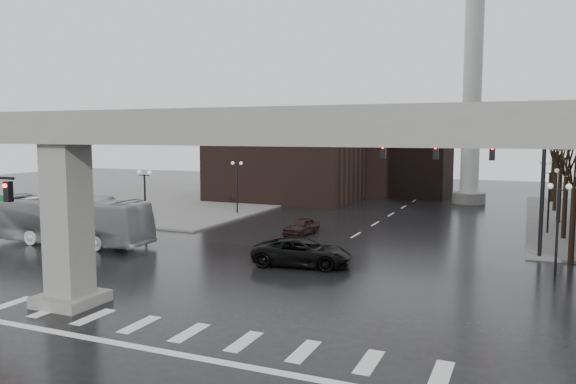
# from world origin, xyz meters

# --- Properties ---
(ground) EXTENTS (160.00, 160.00, 0.00)m
(ground) POSITION_xyz_m (0.00, 0.00, 0.00)
(ground) COLOR black
(ground) RESTS_ON ground
(sidewalk_nw) EXTENTS (28.00, 36.00, 0.15)m
(sidewalk_nw) POSITION_xyz_m (-26.00, 36.00, 0.07)
(sidewalk_nw) COLOR slate
(sidewalk_nw) RESTS_ON ground
(elevated_guideway) EXTENTS (48.00, 2.60, 8.70)m
(elevated_guideway) POSITION_xyz_m (1.26, 0.00, 6.88)
(elevated_guideway) COLOR gray
(elevated_guideway) RESTS_ON ground
(building_far_left) EXTENTS (16.00, 14.00, 10.00)m
(building_far_left) POSITION_xyz_m (-14.00, 42.00, 5.00)
(building_far_left) COLOR black
(building_far_left) RESTS_ON ground
(building_far_mid) EXTENTS (10.00, 10.00, 8.00)m
(building_far_mid) POSITION_xyz_m (-2.00, 52.00, 4.00)
(building_far_mid) COLOR black
(building_far_mid) RESTS_ON ground
(smokestack) EXTENTS (3.60, 3.60, 30.00)m
(smokestack) POSITION_xyz_m (6.00, 46.00, 13.35)
(smokestack) COLOR silver
(smokestack) RESTS_ON ground
(signal_mast_arm) EXTENTS (12.12, 0.43, 8.00)m
(signal_mast_arm) POSITION_xyz_m (8.99, 18.80, 5.83)
(signal_mast_arm) COLOR black
(signal_mast_arm) RESTS_ON ground
(lamp_right_0) EXTENTS (1.22, 0.32, 5.11)m
(lamp_right_0) POSITION_xyz_m (13.50, 14.00, 3.47)
(lamp_right_0) COLOR black
(lamp_right_0) RESTS_ON ground
(lamp_right_1) EXTENTS (1.22, 0.32, 5.11)m
(lamp_right_1) POSITION_xyz_m (13.50, 28.00, 3.47)
(lamp_right_1) COLOR black
(lamp_right_1) RESTS_ON ground
(lamp_right_2) EXTENTS (1.22, 0.32, 5.11)m
(lamp_right_2) POSITION_xyz_m (13.50, 42.00, 3.47)
(lamp_right_2) COLOR black
(lamp_right_2) RESTS_ON ground
(lamp_left_0) EXTENTS (1.22, 0.32, 5.11)m
(lamp_left_0) POSITION_xyz_m (-13.50, 14.00, 3.47)
(lamp_left_0) COLOR black
(lamp_left_0) RESTS_ON ground
(lamp_left_1) EXTENTS (1.22, 0.32, 5.11)m
(lamp_left_1) POSITION_xyz_m (-13.50, 28.00, 3.47)
(lamp_left_1) COLOR black
(lamp_left_1) RESTS_ON ground
(lamp_left_2) EXTENTS (1.22, 0.32, 5.11)m
(lamp_left_2) POSITION_xyz_m (-13.50, 42.00, 3.47)
(lamp_left_2) COLOR black
(lamp_left_2) RESTS_ON ground
(tree_right_0) EXTENTS (1.09, 1.58, 7.50)m
(tree_right_0) POSITION_xyz_m (14.53, 18.02, 2.79)
(tree_right_0) COLOR black
(tree_right_0) RESTS_ON ground
(tree_right_1) EXTENTS (1.09, 1.61, 7.67)m
(tree_right_1) POSITION_xyz_m (14.53, 26.02, 2.85)
(tree_right_1) COLOR black
(tree_right_1) RESTS_ON ground
(tree_right_2) EXTENTS (1.10, 1.63, 7.85)m
(tree_right_2) POSITION_xyz_m (14.53, 34.02, 2.91)
(tree_right_2) COLOR black
(tree_right_2) RESTS_ON ground
(tree_right_3) EXTENTS (1.11, 1.66, 8.02)m
(tree_right_3) POSITION_xyz_m (14.53, 42.02, 2.98)
(tree_right_3) COLOR black
(tree_right_3) RESTS_ON ground
(tree_right_4) EXTENTS (1.12, 1.69, 8.19)m
(tree_right_4) POSITION_xyz_m (14.53, 50.02, 3.04)
(tree_right_4) COLOR black
(tree_right_4) RESTS_ON ground
(pickup_truck) EXTENTS (6.16, 3.50, 1.62)m
(pickup_truck) POSITION_xyz_m (-0.10, 11.11, 0.81)
(pickup_truck) COLOR black
(pickup_truck) RESTS_ON ground
(city_bus) EXTENTS (12.34, 3.31, 3.41)m
(city_bus) POSITION_xyz_m (-17.40, 10.71, 1.71)
(city_bus) COLOR #B9B9BE
(city_bus) RESTS_ON ground
(far_car) EXTENTS (2.02, 3.95, 1.29)m
(far_car) POSITION_xyz_m (-3.90, 20.52, 0.64)
(far_car) COLOR black
(far_car) RESTS_ON ground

